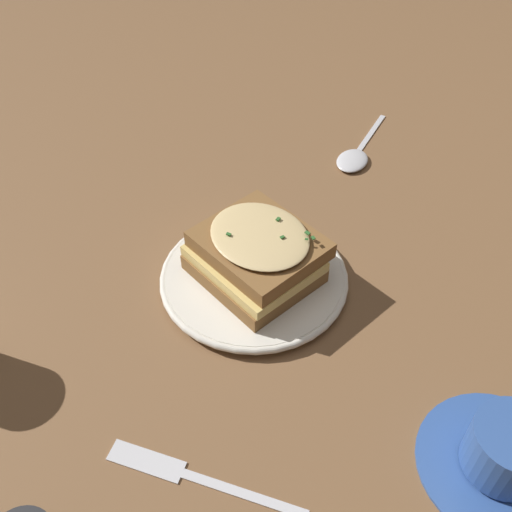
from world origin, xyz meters
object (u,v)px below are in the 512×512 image
(dinner_plate, at_px, (256,276))
(fork, at_px, (182,473))
(spoon, at_px, (353,157))
(teacup_with_saucer, at_px, (506,455))
(sandwich, at_px, (258,253))

(dinner_plate, relative_size, fork, 1.17)
(spoon, bearing_deg, dinner_plate, 87.25)
(teacup_with_saucer, bearing_deg, spoon, 167.50)
(dinner_plate, height_order, sandwich, sandwich)
(teacup_with_saucer, bearing_deg, dinner_plate, -158.12)
(sandwich, xyz_separation_m, fork, (-0.24, -0.07, -0.04))
(teacup_with_saucer, height_order, spoon, teacup_with_saucer)
(teacup_with_saucer, relative_size, spoon, 0.86)
(dinner_plate, xyz_separation_m, sandwich, (0.00, -0.00, 0.04))
(fork, bearing_deg, teacup_with_saucer, -70.04)
(sandwich, distance_m, teacup_with_saucer, 0.33)
(dinner_plate, bearing_deg, teacup_with_saucer, -103.66)
(sandwich, xyz_separation_m, teacup_with_saucer, (-0.08, -0.32, -0.02))
(sandwich, height_order, spoon, sandwich)
(sandwich, distance_m, fork, 0.26)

